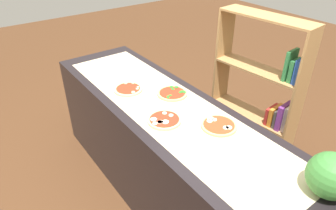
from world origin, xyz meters
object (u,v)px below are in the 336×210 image
Objects in this scene: pizza_mushroom_0 at (128,89)px; pizza_spinach_1 at (172,93)px; pizza_mozzarella_2 at (164,120)px; bookshelf at (263,101)px; pizza_mozzarella_3 at (219,125)px; watermelon at (331,176)px.

pizza_spinach_1 is at bearing 42.77° from pizza_mushroom_0.
pizza_mushroom_0 is 0.98× the size of pizza_spinach_1.
pizza_mozzarella_2 is 1.14m from bookshelf.
bookshelf is (-0.00, 1.11, -0.24)m from pizza_mozzarella_2.
pizza_mushroom_0 reaches higher than pizza_spinach_1.
watermelon is at bearing 2.49° from pizza_mozzarella_3.
watermelon reaches higher than pizza_spinach_1.
pizza_mozzarella_2 reaches higher than pizza_spinach_1.
pizza_spinach_1 is 0.38m from pizza_mozzarella_2.
watermelon is at bearing 16.18° from pizza_mozzarella_2.
pizza_mozzarella_3 is (0.27, 0.26, -0.00)m from pizza_mozzarella_2.
watermelon is at bearing 0.93° from pizza_spinach_1.
watermelon reaches higher than pizza_mushroom_0.
pizza_spinach_1 is 1.00× the size of watermelon.
bookshelf reaches higher than pizza_spinach_1.
pizza_mushroom_0 is 0.53m from pizza_mozzarella_2.
bookshelf is at bearing 140.72° from watermelon.
pizza_mozzarella_2 is at bearing -163.82° from watermelon.
pizza_mushroom_0 and pizza_mozzarella_3 have the same top height.
bookshelf is at bearing 107.52° from pizza_mozzarella_3.
pizza_mozzarella_2 is 0.98× the size of watermelon.
watermelon is 0.17× the size of bookshelf.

